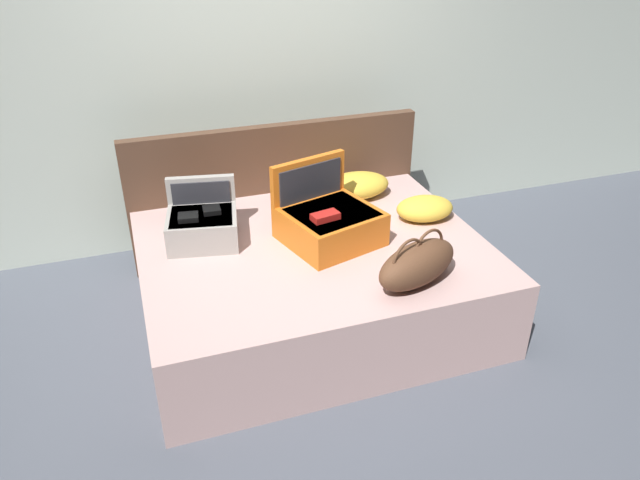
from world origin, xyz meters
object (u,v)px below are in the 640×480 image
(hard_case_large, at_px, (329,221))
(pillow_center_head, at_px, (425,208))
(pillow_near_headboard, at_px, (355,186))
(hard_case_medium, at_px, (202,223))
(bed, at_px, (314,281))
(duffel_bag, at_px, (417,264))

(hard_case_large, relative_size, pillow_center_head, 1.70)
(hard_case_large, xyz_separation_m, pillow_center_head, (0.67, 0.06, -0.05))
(pillow_near_headboard, bearing_deg, hard_case_medium, -165.94)
(hard_case_large, height_order, pillow_center_head, hard_case_large)
(bed, relative_size, hard_case_medium, 4.28)
(bed, bearing_deg, hard_case_large, 18.20)
(hard_case_large, height_order, hard_case_medium, hard_case_large)
(duffel_bag, relative_size, pillow_center_head, 1.56)
(bed, distance_m, pillow_near_headboard, 0.80)
(hard_case_medium, distance_m, pillow_near_headboard, 1.11)
(pillow_near_headboard, distance_m, pillow_center_head, 0.54)
(hard_case_medium, distance_m, duffel_bag, 1.29)
(bed, height_order, hard_case_large, hard_case_large)
(hard_case_medium, height_order, duffel_bag, hard_case_medium)
(duffel_bag, height_order, pillow_center_head, duffel_bag)
(bed, bearing_deg, hard_case_medium, 155.43)
(pillow_center_head, bearing_deg, pillow_near_headboard, 123.32)
(bed, height_order, pillow_near_headboard, pillow_near_headboard)
(pillow_near_headboard, bearing_deg, hard_case_large, -126.12)
(pillow_near_headboard, bearing_deg, bed, -131.31)
(bed, xyz_separation_m, hard_case_medium, (-0.60, 0.27, 0.36))
(duffel_bag, distance_m, pillow_near_headboard, 1.10)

